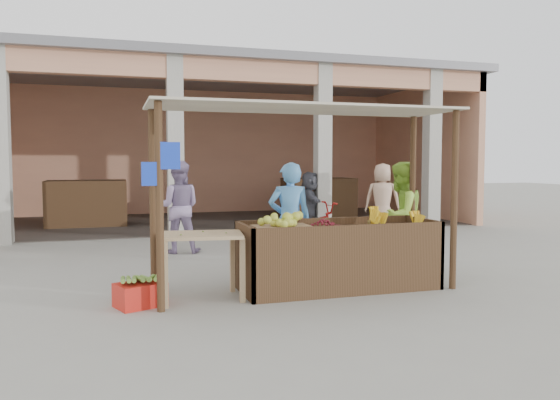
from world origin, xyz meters
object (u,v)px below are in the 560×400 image
object	(u,v)px
vendor_green	(401,214)
motorcycle	(305,227)
vendor_blue	(290,217)
fruit_stall	(338,259)
side_table	(201,245)
red_crate	(140,295)

from	to	relation	value
vendor_green	motorcycle	distance (m)	2.11
vendor_blue	fruit_stall	bearing A→B (deg)	133.82
fruit_stall	side_table	distance (m)	1.85
vendor_blue	motorcycle	distance (m)	2.17
red_crate	vendor_green	size ratio (longest dim) A/B	0.30
vendor_blue	motorcycle	size ratio (longest dim) A/B	0.94
red_crate	side_table	bearing A→B (deg)	-12.71
fruit_stall	vendor_green	bearing A→B (deg)	30.22
red_crate	vendor_blue	distance (m)	2.43
fruit_stall	vendor_green	size ratio (longest dim) A/B	1.47
red_crate	vendor_blue	size ratio (longest dim) A/B	0.30
vendor_blue	vendor_green	size ratio (longest dim) A/B	1.01
fruit_stall	vendor_blue	distance (m)	1.00
fruit_stall	vendor_blue	world-z (taller)	vendor_blue
vendor_green	motorcycle	bearing A→B (deg)	-94.31
red_crate	vendor_blue	xyz separation A→B (m)	(2.13, 0.91, 0.75)
vendor_blue	motorcycle	world-z (taller)	vendor_blue
side_table	vendor_green	world-z (taller)	vendor_green
side_table	red_crate	world-z (taller)	side_table
fruit_stall	vendor_green	world-z (taller)	vendor_green
fruit_stall	red_crate	xyz separation A→B (m)	(-2.56, -0.16, -0.26)
red_crate	vendor_green	world-z (taller)	vendor_green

